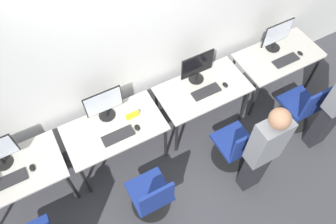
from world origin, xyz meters
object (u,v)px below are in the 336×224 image
at_px(monitor_right, 197,67).
at_px(keyboard_far_right, 286,60).
at_px(monitor_left, 104,104).
at_px(person_right, 263,151).
at_px(mouse_left, 137,128).
at_px(office_chair_far_right, 301,108).
at_px(monitor_far_right, 277,35).
at_px(keyboard_left, 118,136).
at_px(office_chair_left, 152,197).
at_px(keyboard_right, 206,92).
at_px(office_chair_right, 235,147).
at_px(keyboard_far_left, 9,181).
at_px(mouse_far_right, 300,53).
at_px(mouse_right, 225,85).
at_px(mouse_far_left, 32,168).

distance_m(monitor_right, keyboard_far_right, 1.29).
relative_size(monitor_left, person_right, 0.28).
distance_m(mouse_left, office_chair_far_right, 2.27).
height_order(monitor_far_right, office_chair_far_right, monitor_far_right).
bearing_deg(keyboard_left, monitor_left, 90.00).
bearing_deg(keyboard_left, office_chair_left, -85.06).
bearing_deg(monitor_right, person_right, -88.02).
height_order(keyboard_right, office_chair_right, office_chair_right).
height_order(keyboard_far_left, mouse_far_right, mouse_far_right).
height_order(monitor_right, office_chair_right, monitor_right).
relative_size(keyboard_right, mouse_right, 4.17).
xyz_separation_m(monitor_right, mouse_right, (0.27, -0.27, -0.22)).
bearing_deg(keyboard_right, monitor_right, 90.00).
relative_size(keyboard_far_left, mouse_right, 4.17).
relative_size(monitor_right, monitor_far_right, 1.00).
bearing_deg(mouse_far_right, person_right, -145.36).
bearing_deg(keyboard_right, mouse_right, -5.52).
xyz_separation_m(keyboard_left, office_chair_left, (0.06, -0.70, -0.38)).
bearing_deg(office_chair_far_right, office_chair_right, -176.60).
bearing_deg(office_chair_far_right, keyboard_left, 166.92).
xyz_separation_m(keyboard_far_left, person_right, (2.51, -1.04, 0.14)).
height_order(keyboard_left, office_chair_left, office_chair_left).
xyz_separation_m(keyboard_far_left, monitor_left, (1.23, 0.28, 0.22)).
height_order(keyboard_far_left, monitor_far_right, monitor_far_right).
relative_size(office_chair_right, monitor_far_right, 1.94).
relative_size(office_chair_left, keyboard_right, 2.33).
bearing_deg(monitor_far_right, mouse_right, -165.51).
bearing_deg(mouse_left, office_chair_right, -30.64).
relative_size(mouse_right, monitor_far_right, 0.20).
bearing_deg(monitor_right, keyboard_far_left, -173.98).
relative_size(mouse_left, mouse_far_right, 1.00).
relative_size(keyboard_left, person_right, 0.23).
bearing_deg(mouse_far_right, keyboard_left, -179.87).
bearing_deg(office_chair_right, monitor_left, 143.19).
bearing_deg(mouse_right, office_chair_far_right, -33.38).
bearing_deg(keyboard_far_left, keyboard_left, -2.24).
relative_size(mouse_far_right, office_chair_far_right, 0.10).
relative_size(mouse_far_left, monitor_right, 0.20).
distance_m(mouse_far_left, mouse_right, 2.48).
bearing_deg(monitor_right, monitor_far_right, -1.17).
relative_size(keyboard_left, monitor_far_right, 0.83).
bearing_deg(mouse_left, person_right, -43.37).
xyz_separation_m(mouse_right, keyboard_far_right, (0.96, -0.03, -0.01)).
bearing_deg(keyboard_left, keyboard_far_right, 0.02).
xyz_separation_m(mouse_left, mouse_far_right, (2.48, 0.02, 0.00)).
relative_size(mouse_far_left, mouse_right, 1.00).
bearing_deg(office_chair_right, keyboard_right, 93.74).
bearing_deg(monitor_far_right, mouse_far_left, -176.48).
distance_m(monitor_left, monitor_right, 1.23).
bearing_deg(mouse_right, monitor_right, 134.51).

